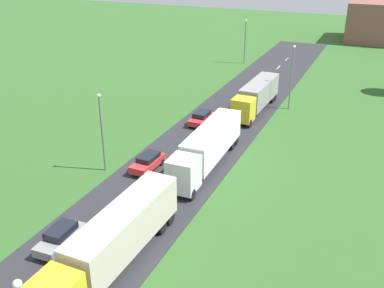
# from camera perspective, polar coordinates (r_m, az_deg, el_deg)

# --- Properties ---
(road) EXTENTS (10.00, 140.00, 0.06)m
(road) POSITION_cam_1_polar(r_m,az_deg,el_deg) (39.12, -5.78, -6.68)
(road) COLOR #2B2B30
(road) RESTS_ON ground
(lane_marking_centre) EXTENTS (0.16, 119.33, 0.01)m
(lane_marking_centre) POSITION_cam_1_polar(r_m,az_deg,el_deg) (36.16, -9.01, -9.70)
(lane_marking_centre) COLOR white
(lane_marking_centre) RESTS_ON road
(truck_lead) EXTENTS (2.71, 13.87, 3.77)m
(truck_lead) POSITION_cam_1_polar(r_m,az_deg,el_deg) (30.64, -9.85, -11.89)
(truck_lead) COLOR yellow
(truck_lead) RESTS_ON road
(truck_second) EXTENTS (2.71, 13.87, 3.65)m
(truck_second) POSITION_cam_1_polar(r_m,az_deg,el_deg) (43.02, 1.99, -0.29)
(truck_second) COLOR white
(truck_second) RESTS_ON road
(truck_third) EXTENTS (2.78, 12.46, 3.64)m
(truck_third) POSITION_cam_1_polar(r_m,az_deg,el_deg) (58.16, 8.26, 6.17)
(truck_third) COLOR yellow
(truck_third) RESTS_ON road
(car_second) EXTENTS (1.86, 4.16, 1.54)m
(car_second) POSITION_cam_1_polar(r_m,az_deg,el_deg) (34.00, -16.52, -11.37)
(car_second) COLOR gray
(car_second) RESTS_ON road
(car_third) EXTENTS (1.86, 4.23, 1.49)m
(car_third) POSITION_cam_1_polar(r_m,az_deg,el_deg) (43.13, -5.70, -2.30)
(car_third) COLOR red
(car_third) RESTS_ON road
(car_fourth) EXTENTS (1.90, 4.19, 1.47)m
(car_fourth) POSITION_cam_1_polar(r_m,az_deg,el_deg) (53.78, 1.19, 3.40)
(car_fourth) COLOR red
(car_fourth) RESTS_ON road
(lamppost_second) EXTENTS (0.36, 0.36, 7.76)m
(lamppost_second) POSITION_cam_1_polar(r_m,az_deg,el_deg) (42.22, -11.49, 1.94)
(lamppost_second) COLOR slate
(lamppost_second) RESTS_ON ground
(lamppost_third) EXTENTS (0.36, 0.36, 8.41)m
(lamppost_third) POSITION_cam_1_polar(r_m,az_deg,el_deg) (59.13, 12.65, 8.71)
(lamppost_third) COLOR slate
(lamppost_third) RESTS_ON ground
(lamppost_fourth) EXTENTS (0.36, 0.36, 7.72)m
(lamppost_fourth) POSITION_cam_1_polar(r_m,az_deg,el_deg) (81.96, 6.83, 13.20)
(lamppost_fourth) COLOR slate
(lamppost_fourth) RESTS_ON ground
(distant_building) EXTENTS (12.05, 13.95, 8.48)m
(distant_building) POSITION_cam_1_polar(r_m,az_deg,el_deg) (109.15, 22.68, 14.32)
(distant_building) COLOR brown
(distant_building) RESTS_ON ground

